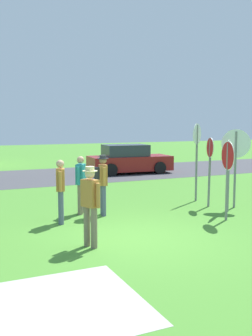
{
  "coord_description": "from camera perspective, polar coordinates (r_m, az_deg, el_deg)",
  "views": [
    {
      "loc": [
        -3.8,
        -7.85,
        2.64
      ],
      "look_at": [
        1.03,
        2.71,
        1.3
      ],
      "focal_mm": 41.72,
      "sensor_mm": 36.0,
      "label": 1
    }
  ],
  "objects": [
    {
      "name": "concrete_path",
      "position": [
        6.03,
        -13.52,
        -19.59
      ],
      "size": [
        3.2,
        2.4,
        0.01
      ],
      "primitive_type": "cube",
      "color": "#ADAAA3",
      "rests_on": "ground"
    },
    {
      "name": "stop_sign_far_back",
      "position": [
        10.85,
        14.6,
        0.25
      ],
      "size": [
        0.21,
        0.77,
        2.17
      ],
      "color": "slate",
      "rests_on": "ground"
    },
    {
      "name": "street_asphalt",
      "position": [
        19.66,
        -13.21,
        -1.29
      ],
      "size": [
        60.0,
        6.4,
        0.01
      ],
      "primitive_type": "cube",
      "color": "#424247",
      "rests_on": "ground"
    },
    {
      "name": "person_with_sunhat",
      "position": [
        8.31,
        -5.26,
        -4.95
      ],
      "size": [
        0.35,
        0.53,
        1.74
      ],
      "color": "#7A6B56",
      "rests_on": "ground"
    },
    {
      "name": "stop_sign_rear_left",
      "position": [
        12.52,
        12.13,
        1.06
      ],
      "size": [
        0.22,
        0.61,
        2.2
      ],
      "color": "slate",
      "rests_on": "ground"
    },
    {
      "name": "person_in_blue",
      "position": [
        10.38,
        -9.53,
        -2.88
      ],
      "size": [
        0.31,
        0.55,
        1.69
      ],
      "color": "#4C5670",
      "rests_on": "ground"
    },
    {
      "name": "stop_sign_center_cluster",
      "position": [
        11.91,
        14.76,
        0.79
      ],
      "size": [
        0.68,
        0.61,
        2.16
      ],
      "color": "slate",
      "rests_on": "ground"
    },
    {
      "name": "person_holding_notes",
      "position": [
        11.4,
        -6.62,
        -1.99
      ],
      "size": [
        0.38,
        0.49,
        1.69
      ],
      "color": "#7A6B56",
      "rests_on": "ground"
    },
    {
      "name": "stop_sign_rear_right",
      "position": [
        13.34,
        10.29,
        2.76
      ],
      "size": [
        0.59,
        0.4,
        2.63
      ],
      "color": "slate",
      "rests_on": "ground"
    },
    {
      "name": "parked_car_on_street",
      "position": [
        20.63,
        0.39,
        1.16
      ],
      "size": [
        4.43,
        2.28,
        1.51
      ],
      "color": "maroon",
      "rests_on": "ground"
    },
    {
      "name": "person_in_teal",
      "position": [
        11.16,
        -3.48,
        -1.84
      ],
      "size": [
        0.42,
        0.55,
        1.74
      ],
      "color": "#4C5670",
      "rests_on": "ground"
    },
    {
      "name": "ground_plane",
      "position": [
        9.12,
        1.22,
        -10.27
      ],
      "size": [
        80.0,
        80.0,
        0.0
      ],
      "primitive_type": "plane",
      "color": "#47842D"
    },
    {
      "name": "stop_sign_leaning_left",
      "position": [
        12.55,
        15.72,
        2.06
      ],
      "size": [
        0.63,
        0.64,
        2.45
      ],
      "color": "slate",
      "rests_on": "ground"
    }
  ]
}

